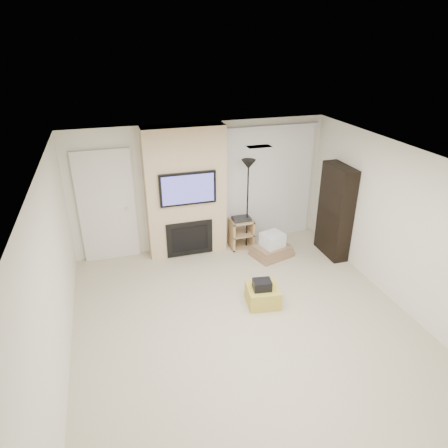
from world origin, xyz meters
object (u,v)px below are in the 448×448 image
object	(u,v)px
bookshelf	(335,211)
av_stand	(241,232)
floor_lamp	(248,180)
box_stack	(272,247)
ottoman	(263,295)

from	to	relation	value
bookshelf	av_stand	bearing A→B (deg)	154.89
floor_lamp	box_stack	distance (m)	1.40
bookshelf	box_stack	bearing A→B (deg)	168.69
floor_lamp	av_stand	xyz separation A→B (m)	(-0.10, 0.04, -1.10)
ottoman	bookshelf	xyz separation A→B (m)	(1.91, 1.15, 0.75)
floor_lamp	bookshelf	distance (m)	1.76
ottoman	box_stack	bearing A→B (deg)	61.58
av_stand	bookshelf	world-z (taller)	bookshelf
ottoman	floor_lamp	xyz separation A→B (m)	(0.39, 1.87, 1.30)
av_stand	box_stack	size ratio (longest dim) A/B	0.78
ottoman	box_stack	distance (m)	1.57
ottoman	bookshelf	size ratio (longest dim) A/B	0.28
floor_lamp	bookshelf	size ratio (longest dim) A/B	1.02
ottoman	floor_lamp	distance (m)	2.31
av_stand	ottoman	bearing A→B (deg)	-98.61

